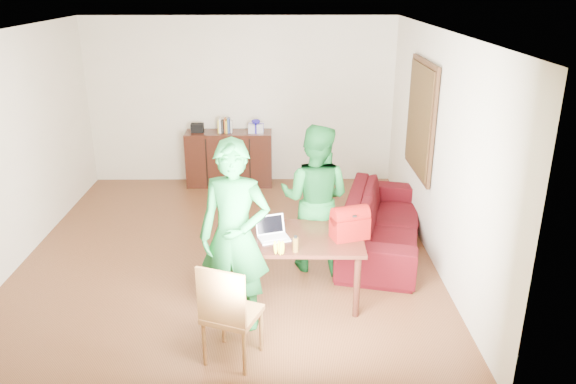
{
  "coord_description": "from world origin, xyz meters",
  "views": [
    {
      "loc": [
        0.67,
        -6.35,
        3.24
      ],
      "look_at": [
        0.73,
        -0.87,
        1.14
      ],
      "focal_mm": 35.0,
      "sensor_mm": 36.0,
      "label": 1
    }
  ],
  "objects_px": {
    "person_far": "(315,198)",
    "person_near": "(235,237)",
    "bottle": "(296,244)",
    "red_bag": "(350,226)",
    "chair": "(232,331)",
    "sofa": "(383,221)",
    "table": "(288,244)",
    "laptop": "(274,236)"
  },
  "relations": [
    {
      "from": "person_far",
      "to": "person_near",
      "type": "bearing_deg",
      "value": 73.07
    },
    {
      "from": "person_far",
      "to": "bottle",
      "type": "distance_m",
      "value": 1.09
    },
    {
      "from": "red_bag",
      "to": "bottle",
      "type": "bearing_deg",
      "value": -168.8
    },
    {
      "from": "chair",
      "to": "red_bag",
      "type": "distance_m",
      "value": 1.63
    },
    {
      "from": "person_near",
      "to": "red_bag",
      "type": "height_order",
      "value": "person_near"
    },
    {
      "from": "chair",
      "to": "sofa",
      "type": "bearing_deg",
      "value": 74.32
    },
    {
      "from": "red_bag",
      "to": "chair",
      "type": "bearing_deg",
      "value": -156.27
    },
    {
      "from": "person_far",
      "to": "chair",
      "type": "bearing_deg",
      "value": 82.86
    },
    {
      "from": "chair",
      "to": "person_near",
      "type": "height_order",
      "value": "person_near"
    },
    {
      "from": "person_near",
      "to": "person_far",
      "type": "relative_size",
      "value": 1.09
    },
    {
      "from": "table",
      "to": "laptop",
      "type": "relative_size",
      "value": 4.47
    },
    {
      "from": "chair",
      "to": "sofa",
      "type": "height_order",
      "value": "chair"
    },
    {
      "from": "person_near",
      "to": "person_far",
      "type": "height_order",
      "value": "person_near"
    },
    {
      "from": "person_near",
      "to": "table",
      "type": "bearing_deg",
      "value": 53.41
    },
    {
      "from": "person_far",
      "to": "laptop",
      "type": "relative_size",
      "value": 4.94
    },
    {
      "from": "bottle",
      "to": "red_bag",
      "type": "xyz_separation_m",
      "value": [
        0.56,
        0.31,
        0.05
      ]
    },
    {
      "from": "person_near",
      "to": "laptop",
      "type": "xyz_separation_m",
      "value": [
        0.36,
        0.4,
        -0.18
      ]
    },
    {
      "from": "person_near",
      "to": "person_far",
      "type": "xyz_separation_m",
      "value": [
        0.83,
        1.18,
        -0.08
      ]
    },
    {
      "from": "person_near",
      "to": "person_far",
      "type": "distance_m",
      "value": 1.44
    },
    {
      "from": "chair",
      "to": "person_far",
      "type": "height_order",
      "value": "person_far"
    },
    {
      "from": "person_near",
      "to": "sofa",
      "type": "relative_size",
      "value": 0.81
    },
    {
      "from": "chair",
      "to": "table",
      "type": "bearing_deg",
      "value": 85.36
    },
    {
      "from": "person_far",
      "to": "sofa",
      "type": "relative_size",
      "value": 0.75
    },
    {
      "from": "person_near",
      "to": "laptop",
      "type": "bearing_deg",
      "value": 58.06
    },
    {
      "from": "bottle",
      "to": "sofa",
      "type": "bearing_deg",
      "value": 54.26
    },
    {
      "from": "person_near",
      "to": "laptop",
      "type": "relative_size",
      "value": 5.37
    },
    {
      "from": "chair",
      "to": "person_far",
      "type": "relative_size",
      "value": 0.57
    },
    {
      "from": "table",
      "to": "laptop",
      "type": "xyz_separation_m",
      "value": [
        -0.15,
        -0.08,
        0.13
      ]
    },
    {
      "from": "person_near",
      "to": "laptop",
      "type": "distance_m",
      "value": 0.57
    },
    {
      "from": "laptop",
      "to": "person_near",
      "type": "bearing_deg",
      "value": -150.15
    },
    {
      "from": "table",
      "to": "sofa",
      "type": "distance_m",
      "value": 1.77
    },
    {
      "from": "table",
      "to": "person_near",
      "type": "distance_m",
      "value": 0.76
    },
    {
      "from": "person_far",
      "to": "bottle",
      "type": "height_order",
      "value": "person_far"
    },
    {
      "from": "chair",
      "to": "person_far",
      "type": "bearing_deg",
      "value": 86.02
    },
    {
      "from": "chair",
      "to": "red_bag",
      "type": "relative_size",
      "value": 2.66
    },
    {
      "from": "laptop",
      "to": "table",
      "type": "bearing_deg",
      "value": 9.88
    },
    {
      "from": "table",
      "to": "chair",
      "type": "bearing_deg",
      "value": -114.38
    },
    {
      "from": "sofa",
      "to": "person_near",
      "type": "bearing_deg",
      "value": 148.7
    },
    {
      "from": "red_bag",
      "to": "person_far",
      "type": "bearing_deg",
      "value": 95.27
    },
    {
      "from": "laptop",
      "to": "sofa",
      "type": "distance_m",
      "value": 1.95
    },
    {
      "from": "table",
      "to": "sofa",
      "type": "bearing_deg",
      "value": 47.2
    },
    {
      "from": "person_near",
      "to": "laptop",
      "type": "height_order",
      "value": "person_near"
    }
  ]
}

